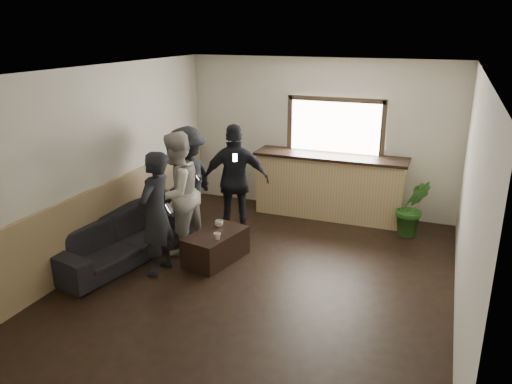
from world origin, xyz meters
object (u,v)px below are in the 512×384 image
at_px(sofa, 120,239).
at_px(cup_b, 217,236).
at_px(person_a, 156,214).
at_px(person_d, 236,181).
at_px(potted_plant, 412,208).
at_px(person_b, 176,194).
at_px(coffee_table, 216,246).
at_px(person_c, 187,181).
at_px(bar_counter, 330,182).
at_px(cup_a, 219,224).

relative_size(sofa, cup_b, 22.20).
height_order(person_a, person_d, person_d).
bearing_deg(potted_plant, person_b, -149.77).
bearing_deg(cup_b, sofa, -168.98).
bearing_deg(person_a, sofa, -98.93).
bearing_deg(person_d, sofa, 28.73).
relative_size(coffee_table, person_c, 0.55).
height_order(bar_counter, potted_plant, bar_counter).
distance_m(cup_a, person_b, 0.78).
bearing_deg(bar_counter, person_d, -131.71).
relative_size(potted_plant, person_c, 0.54).
relative_size(sofa, coffee_table, 2.27).
relative_size(bar_counter, person_b, 1.45).
relative_size(bar_counter, coffee_table, 2.74).
height_order(coffee_table, person_b, person_b).
height_order(coffee_table, potted_plant, potted_plant).
xyz_separation_m(bar_counter, sofa, (-2.45, -2.91, -0.31)).
xyz_separation_m(coffee_table, person_d, (-0.12, 1.03, 0.71)).
relative_size(potted_plant, person_d, 0.52).
xyz_separation_m(potted_plant, person_d, (-2.72, -0.98, 0.44)).
bearing_deg(potted_plant, person_c, -160.87).
bearing_deg(person_c, person_b, 24.48).
bearing_deg(person_a, bar_counter, 152.34).
distance_m(bar_counter, person_d, 1.88).
height_order(coffee_table, person_c, person_c).
xyz_separation_m(sofa, person_d, (1.21, 1.52, 0.60)).
xyz_separation_m(person_c, person_d, (0.76, 0.23, 0.03)).
distance_m(sofa, person_a, 0.93).
xyz_separation_m(coffee_table, person_b, (-0.68, 0.10, 0.71)).
height_order(bar_counter, coffee_table, bar_counter).
xyz_separation_m(sofa, person_c, (0.45, 1.29, 0.57)).
xyz_separation_m(sofa, person_a, (0.74, -0.14, 0.55)).
relative_size(cup_a, person_c, 0.07).
distance_m(cup_b, person_a, 0.92).
height_order(cup_a, person_c, person_c).
bearing_deg(person_d, person_b, 36.46).
relative_size(person_b, person_c, 1.04).
bearing_deg(person_b, bar_counter, 152.21).
distance_m(potted_plant, person_c, 3.71).
bearing_deg(cup_b, person_d, 101.25).
relative_size(cup_a, person_b, 0.07).
height_order(bar_counter, person_d, bar_counter).
bearing_deg(cup_a, cup_b, -67.59).
bearing_deg(person_b, coffee_table, 91.83).
relative_size(cup_a, person_a, 0.07).
distance_m(sofa, person_d, 2.03).
bearing_deg(cup_b, person_b, 159.71).
height_order(coffee_table, cup_b, cup_b).
bearing_deg(potted_plant, cup_a, -146.37).
distance_m(bar_counter, person_b, 2.96).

